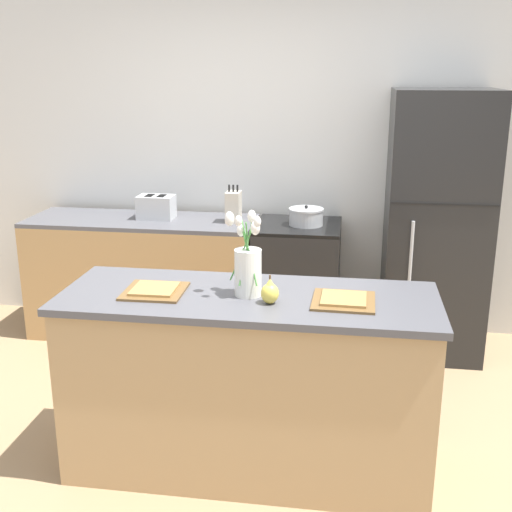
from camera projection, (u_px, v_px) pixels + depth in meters
ground_plane at (249, 464)px, 3.30m from camera, size 10.00×10.00×0.00m
back_wall at (291, 152)px, 4.82m from camera, size 5.20×0.08×2.70m
kitchen_island at (248, 383)px, 3.17m from camera, size 1.80×0.66×0.92m
back_counter at (144, 276)px, 4.85m from camera, size 1.68×0.60×0.89m
stove_range at (297, 284)px, 4.68m from camera, size 0.60×0.61×0.89m
refrigerator at (436, 226)px, 4.41m from camera, size 0.68×0.67×1.83m
flower_vase at (247, 266)px, 3.00m from camera, size 0.18×0.16×0.40m
pear_figurine at (270, 292)px, 2.92m from camera, size 0.08×0.08×0.14m
plate_setting_left at (155, 290)px, 3.07m from camera, size 0.29×0.29×0.02m
plate_setting_right at (344, 300)px, 2.94m from camera, size 0.29×0.29×0.02m
toaster at (156, 207)px, 4.71m from camera, size 0.28×0.18×0.17m
cooking_pot at (306, 217)px, 4.51m from camera, size 0.25×0.25×0.14m
knife_block at (233, 207)px, 4.59m from camera, size 0.10×0.14×0.27m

